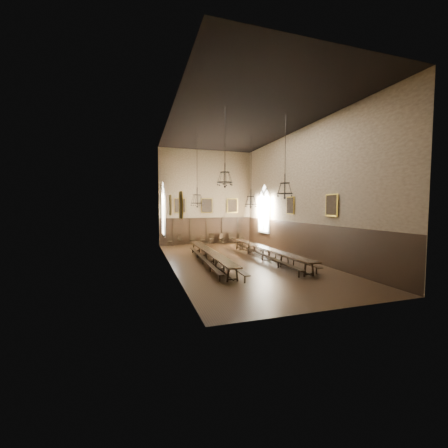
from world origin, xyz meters
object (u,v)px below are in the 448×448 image
chandelier_front_left (225,177)px  chandelier_front_right (285,189)px  chair_3 (203,242)px  chair_0 (170,243)px  bench_left_outer (203,260)px  chandelier_back_right (251,200)px  chair_5 (222,241)px  bench_left_inner (218,259)px  bench_right_inner (262,256)px  chair_1 (181,242)px  table_left (210,257)px  chandelier_back_left (197,199)px  chair_7 (242,240)px  chair_2 (193,242)px  chair_4 (212,241)px  bench_right_outer (275,256)px  chair_6 (232,240)px  table_right (266,254)px

chandelier_front_left → chandelier_front_right: size_ratio=0.88×
chair_3 → chair_0: bearing=-177.0°
bench_left_outer → chandelier_front_right: size_ratio=1.90×
chandelier_back_right → chandelier_front_right: (-0.08, -5.26, 0.57)m
chair_5 → bench_left_inner: bearing=-123.9°
chair_0 → chandelier_back_right: 8.86m
chair_5 → chair_0: bearing=164.2°
bench_right_inner → chair_1: bearing=115.1°
table_left → chandelier_back_left: chandelier_back_left is taller
chair_0 → chair_7: bearing=-2.0°
chair_2 → chair_7: chair_7 is taller
chair_1 → chandelier_back_left: bearing=-102.5°
chair_1 → bench_left_inner: bearing=-99.8°
bench_right_inner → chair_3: chair_3 is taller
bench_left_outer → bench_left_inner: bench_left_inner is taller
chair_2 → chair_4: size_ratio=0.92×
bench_right_outer → chair_6: 8.68m
chair_1 → bench_right_inner: bearing=-81.5°
bench_right_inner → chair_0: chair_0 is taller
chair_5 → chair_6: bearing=-14.5°
table_right → chair_7: 8.67m
table_left → chandelier_front_left: 5.43m
bench_left_inner → chair_4: (1.94, 8.74, 0.01)m
table_right → chair_2: size_ratio=11.36×
chair_5 → chair_7: 2.04m
bench_right_outer → chandelier_back_right: size_ratio=1.75×
bench_right_outer → chandelier_front_right: chandelier_front_right is taller
bench_right_inner → chandelier_back_right: size_ratio=1.85×
bench_left_outer → table_left: bearing=14.1°
chandelier_back_right → chandelier_front_left: 6.71m
bench_left_outer → chair_1: bearing=90.6°
chair_1 → chandelier_front_left: size_ratio=0.24×
table_left → bench_left_outer: table_left is taller
chair_0 → chair_1: 0.98m
chair_0 → chandelier_back_right: size_ratio=0.16×
chair_0 → chair_7: 7.05m
table_right → bench_right_inner: table_right is taller
bench_right_outer → chair_7: 8.72m
bench_left_outer → bench_right_outer: bench_right_outer is taller
chair_3 → chair_7: (3.94, -0.09, 0.04)m
table_right → chair_3: chair_3 is taller
chair_6 → chandelier_back_left: bearing=-143.9°
table_left → chandelier_front_left: (0.22, -2.47, 4.83)m
chandelier_front_right → bench_right_inner: bearing=100.8°
chair_3 → chandelier_front_right: bearing=-74.9°
chair_6 → chair_3: bearing=163.8°
bench_right_outer → chair_1: 10.20m
bench_left_inner → chair_0: size_ratio=12.00×
chandelier_front_left → chair_3: bearing=83.2°
bench_right_outer → chair_1: (-5.17, 8.79, 0.04)m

